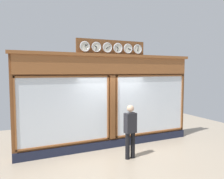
% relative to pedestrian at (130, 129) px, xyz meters
% --- Properties ---
extents(shop_facade, '(6.68, 0.42, 3.81)m').
position_rel_pedestrian_xyz_m(shop_facade, '(0.10, -1.27, 0.76)').
color(shop_facade, brown).
rests_on(shop_facade, ground_plane).
extents(pedestrian, '(0.38, 0.25, 1.69)m').
position_rel_pedestrian_xyz_m(pedestrian, '(0.00, 0.00, 0.00)').
color(pedestrian, black).
rests_on(pedestrian, ground_plane).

